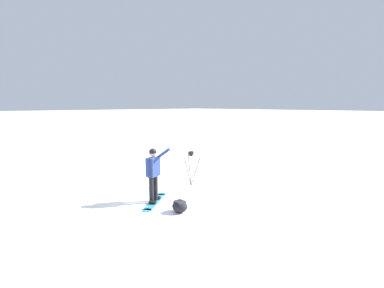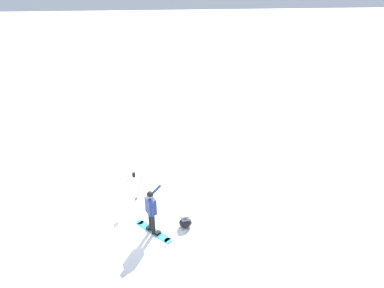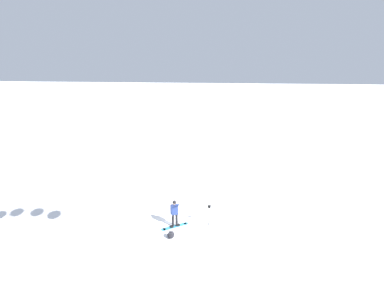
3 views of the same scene
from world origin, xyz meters
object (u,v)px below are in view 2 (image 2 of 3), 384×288
(snowboard, at_px, (154,231))
(camera_tripod, at_px, (134,181))
(gear_bag_large, at_px, (185,222))
(snowboarder, at_px, (151,208))

(snowboard, relative_size, camera_tripod, 1.13)
(gear_bag_large, bearing_deg, camera_tripod, -50.40)
(snowboarder, height_order, gear_bag_large, snowboarder)
(camera_tripod, bearing_deg, gear_bag_large, 129.60)
(gear_bag_large, relative_size, camera_tripod, 0.35)
(gear_bag_large, distance_m, camera_tripod, 2.65)
(snowboard, bearing_deg, gear_bag_large, -179.21)
(snowboarder, bearing_deg, camera_tripod, -77.48)
(snowboarder, distance_m, snowboard, 0.99)
(snowboarder, relative_size, snowboard, 1.16)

